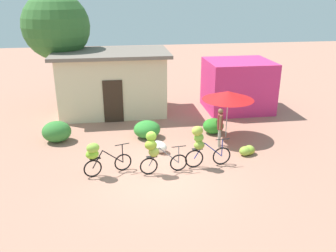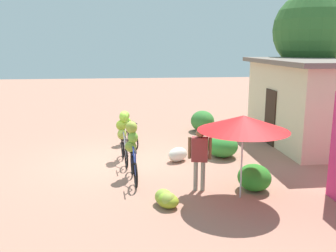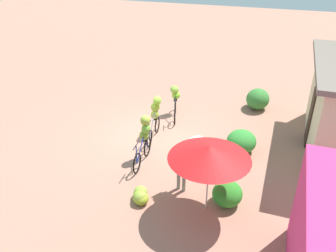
{
  "view_description": "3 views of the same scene",
  "coord_description": "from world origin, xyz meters",
  "px_view_note": "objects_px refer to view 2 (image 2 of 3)",
  "views": [
    {
      "loc": [
        -1.31,
        -10.46,
        5.82
      ],
      "look_at": [
        0.49,
        1.61,
        1.12
      ],
      "focal_mm": 37.86,
      "sensor_mm": 36.0,
      "label": 1
    },
    {
      "loc": [
        11.21,
        0.22,
        3.56
      ],
      "look_at": [
        0.27,
        1.48,
        1.16
      ],
      "focal_mm": 39.72,
      "sensor_mm": 36.0,
      "label": 2
    },
    {
      "loc": [
        10.25,
        4.31,
        6.43
      ],
      "look_at": [
        0.38,
        0.8,
        0.77
      ],
      "focal_mm": 36.68,
      "sensor_mm": 36.0,
      "label": 3
    }
  ],
  "objects_px": {
    "bicycle_near_pile": "(123,133)",
    "banana_pile_on_ground": "(166,199)",
    "bicycle_leftmost": "(127,124)",
    "tree_behind_building": "(313,31)",
    "market_umbrella": "(243,123)",
    "bicycle_center_loaded": "(132,146)",
    "building_low": "(310,101)",
    "produce_sack": "(178,154)",
    "person_vendor": "(200,154)"
  },
  "relations": [
    {
      "from": "bicycle_near_pile",
      "to": "produce_sack",
      "type": "height_order",
      "value": "bicycle_near_pile"
    },
    {
      "from": "building_low",
      "to": "banana_pile_on_ground",
      "type": "xyz_separation_m",
      "value": [
        4.96,
        -5.8,
        -1.39
      ]
    },
    {
      "from": "market_umbrella",
      "to": "banana_pile_on_ground",
      "type": "height_order",
      "value": "market_umbrella"
    },
    {
      "from": "bicycle_leftmost",
      "to": "produce_sack",
      "type": "bearing_deg",
      "value": 34.81
    },
    {
      "from": "bicycle_leftmost",
      "to": "market_umbrella",
      "type": "bearing_deg",
      "value": 26.87
    },
    {
      "from": "bicycle_near_pile",
      "to": "building_low",
      "type": "bearing_deg",
      "value": 101.22
    },
    {
      "from": "tree_behind_building",
      "to": "building_low",
      "type": "bearing_deg",
      "value": -25.4
    },
    {
      "from": "market_umbrella",
      "to": "bicycle_near_pile",
      "type": "relative_size",
      "value": 1.28
    },
    {
      "from": "tree_behind_building",
      "to": "bicycle_near_pile",
      "type": "xyz_separation_m",
      "value": [
        3.94,
        -8.0,
        -3.24
      ]
    },
    {
      "from": "bicycle_center_loaded",
      "to": "person_vendor",
      "type": "bearing_deg",
      "value": 55.24
    },
    {
      "from": "tree_behind_building",
      "to": "banana_pile_on_ground",
      "type": "xyz_separation_m",
      "value": [
        7.56,
        -7.03,
        -3.96
      ]
    },
    {
      "from": "bicycle_leftmost",
      "to": "bicycle_near_pile",
      "type": "bearing_deg",
      "value": -4.21
    },
    {
      "from": "bicycle_near_pile",
      "to": "bicycle_leftmost",
      "type": "bearing_deg",
      "value": 175.79
    },
    {
      "from": "building_low",
      "to": "banana_pile_on_ground",
      "type": "bearing_deg",
      "value": -49.44
    },
    {
      "from": "person_vendor",
      "to": "bicycle_near_pile",
      "type": "bearing_deg",
      "value": -145.63
    },
    {
      "from": "produce_sack",
      "to": "bicycle_center_loaded",
      "type": "bearing_deg",
      "value": -47.95
    },
    {
      "from": "market_umbrella",
      "to": "bicycle_near_pile",
      "type": "bearing_deg",
      "value": -140.07
    },
    {
      "from": "tree_behind_building",
      "to": "bicycle_center_loaded",
      "type": "bearing_deg",
      "value": -54.26
    },
    {
      "from": "tree_behind_building",
      "to": "bicycle_leftmost",
      "type": "bearing_deg",
      "value": -75.39
    },
    {
      "from": "bicycle_near_pile",
      "to": "produce_sack",
      "type": "xyz_separation_m",
      "value": [
        0.34,
        1.69,
        -0.67
      ]
    },
    {
      "from": "produce_sack",
      "to": "bicycle_leftmost",
      "type": "bearing_deg",
      "value": -145.19
    },
    {
      "from": "market_umbrella",
      "to": "produce_sack",
      "type": "xyz_separation_m",
      "value": [
        -2.97,
        -1.09,
        -1.6
      ]
    },
    {
      "from": "bicycle_center_loaded",
      "to": "produce_sack",
      "type": "xyz_separation_m",
      "value": [
        -1.29,
        1.43,
        -0.67
      ]
    },
    {
      "from": "building_low",
      "to": "bicycle_leftmost",
      "type": "height_order",
      "value": "building_low"
    },
    {
      "from": "building_low",
      "to": "bicycle_near_pile",
      "type": "xyz_separation_m",
      "value": [
        1.34,
        -6.77,
        -0.67
      ]
    },
    {
      "from": "tree_behind_building",
      "to": "market_umbrella",
      "type": "bearing_deg",
      "value": -35.76
    },
    {
      "from": "bicycle_near_pile",
      "to": "produce_sack",
      "type": "bearing_deg",
      "value": 78.54
    },
    {
      "from": "bicycle_near_pile",
      "to": "bicycle_center_loaded",
      "type": "bearing_deg",
      "value": 9.11
    },
    {
      "from": "building_low",
      "to": "bicycle_leftmost",
      "type": "xyz_separation_m",
      "value": [
        -0.55,
        -6.63,
        -0.8
      ]
    },
    {
      "from": "building_low",
      "to": "person_vendor",
      "type": "height_order",
      "value": "building_low"
    },
    {
      "from": "building_low",
      "to": "bicycle_near_pile",
      "type": "bearing_deg",
      "value": -78.78
    },
    {
      "from": "bicycle_leftmost",
      "to": "bicycle_center_loaded",
      "type": "distance_m",
      "value": 3.52
    },
    {
      "from": "tree_behind_building",
      "to": "produce_sack",
      "type": "height_order",
      "value": "tree_behind_building"
    },
    {
      "from": "bicycle_center_loaded",
      "to": "person_vendor",
      "type": "height_order",
      "value": "person_vendor"
    },
    {
      "from": "bicycle_near_pile",
      "to": "banana_pile_on_ground",
      "type": "xyz_separation_m",
      "value": [
        3.62,
        0.97,
        -0.72
      ]
    },
    {
      "from": "produce_sack",
      "to": "person_vendor",
      "type": "distance_m",
      "value": 2.53
    },
    {
      "from": "market_umbrella",
      "to": "building_low",
      "type": "bearing_deg",
      "value": 139.41
    },
    {
      "from": "tree_behind_building",
      "to": "banana_pile_on_ground",
      "type": "bearing_deg",
      "value": -42.93
    },
    {
      "from": "building_low",
      "to": "produce_sack",
      "type": "xyz_separation_m",
      "value": [
        1.68,
        -5.08,
        -1.33
      ]
    },
    {
      "from": "market_umbrella",
      "to": "produce_sack",
      "type": "height_order",
      "value": "market_umbrella"
    },
    {
      "from": "building_low",
      "to": "bicycle_near_pile",
      "type": "relative_size",
      "value": 3.36
    },
    {
      "from": "building_low",
      "to": "person_vendor",
      "type": "distance_m",
      "value": 6.4
    },
    {
      "from": "bicycle_leftmost",
      "to": "banana_pile_on_ground",
      "type": "bearing_deg",
      "value": 8.56
    },
    {
      "from": "bicycle_leftmost",
      "to": "produce_sack",
      "type": "relative_size",
      "value": 2.3
    },
    {
      "from": "market_umbrella",
      "to": "bicycle_center_loaded",
      "type": "distance_m",
      "value": 3.17
    },
    {
      "from": "bicycle_near_pile",
      "to": "banana_pile_on_ground",
      "type": "relative_size",
      "value": 2.1
    },
    {
      "from": "market_umbrella",
      "to": "bicycle_center_loaded",
      "type": "height_order",
      "value": "market_umbrella"
    },
    {
      "from": "bicycle_near_pile",
      "to": "produce_sack",
      "type": "distance_m",
      "value": 1.85
    },
    {
      "from": "building_low",
      "to": "market_umbrella",
      "type": "bearing_deg",
      "value": -40.59
    },
    {
      "from": "tree_behind_building",
      "to": "banana_pile_on_ground",
      "type": "relative_size",
      "value": 7.38
    }
  ]
}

